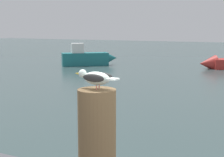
# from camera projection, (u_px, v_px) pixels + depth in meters

# --- Properties ---
(mooring_post) EXTENTS (0.30, 0.30, 0.90)m
(mooring_post) POSITION_uv_depth(u_px,v_px,m) (97.00, 146.00, 2.72)
(mooring_post) COLOR brown
(mooring_post) RESTS_ON harbor_quay
(seagull) EXTENTS (0.39, 0.16, 0.14)m
(seagull) POSITION_uv_depth(u_px,v_px,m) (96.00, 78.00, 2.65)
(seagull) COLOR #C66760
(seagull) RESTS_ON mooring_post
(boat_teal) EXTENTS (3.61, 3.28, 1.58)m
(boat_teal) POSITION_uv_depth(u_px,v_px,m) (89.00, 58.00, 24.93)
(boat_teal) COLOR #1E7075
(boat_teal) RESTS_ON ground_plane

